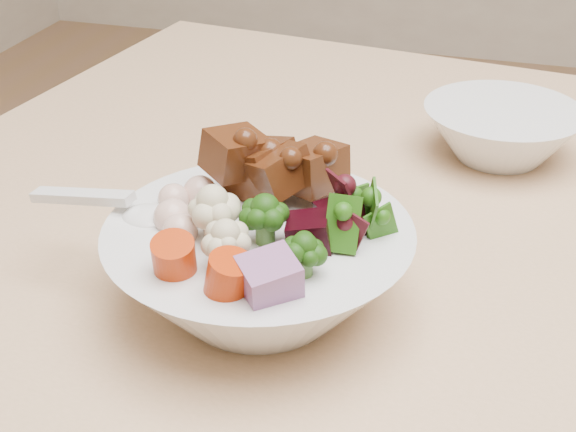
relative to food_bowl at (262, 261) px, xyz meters
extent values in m
cylinder|color=tan|center=(-0.27, 0.56, -0.47)|extent=(0.07, 0.07, 0.78)
sphere|color=black|center=(0.01, -0.02, 0.04)|extent=(0.04, 0.04, 0.04)
sphere|color=beige|center=(-0.03, -0.02, 0.04)|extent=(0.04, 0.04, 0.04)
cube|color=black|center=(0.06, 0.01, 0.04)|extent=(0.04, 0.04, 0.03)
cube|color=#855080|center=(0.03, -0.07, 0.04)|extent=(0.05, 0.05, 0.04)
cylinder|color=#BE3705|center=(-0.04, -0.07, 0.04)|extent=(0.04, 0.04, 0.03)
sphere|color=beige|center=(-0.06, -0.01, 0.03)|extent=(0.02, 0.02, 0.02)
ellipsoid|color=silver|center=(-0.08, -0.01, 0.03)|extent=(0.05, 0.04, 0.02)
cube|color=silver|center=(-0.14, 0.00, 0.03)|extent=(0.09, 0.02, 0.02)
camera|label=1|loc=(0.16, -0.47, 0.33)|focal=50.00mm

